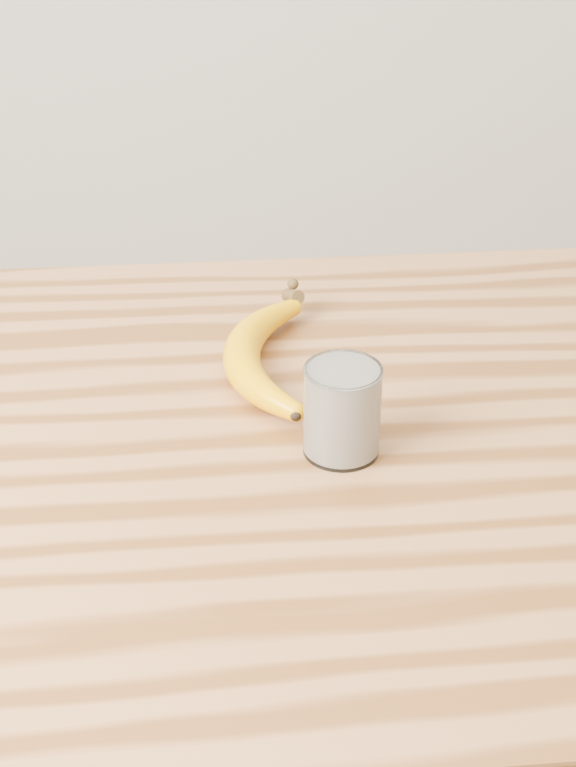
{
  "coord_description": "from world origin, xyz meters",
  "views": [
    {
      "loc": [
        -0.05,
        -0.85,
        1.48
      ],
      "look_at": [
        0.02,
        0.04,
        0.93
      ],
      "focal_mm": 50.0,
      "sensor_mm": 36.0,
      "label": 1
    }
  ],
  "objects": [
    {
      "name": "table",
      "position": [
        0.0,
        0.0,
        0.77
      ],
      "size": [
        1.2,
        0.8,
        0.9
      ],
      "color": "#9C6539",
      "rests_on": "ground"
    },
    {
      "name": "banana",
      "position": [
        -0.02,
        0.12,
        0.92
      ],
      "size": [
        0.14,
        0.33,
        0.04
      ],
      "primitive_type": null,
      "rotation": [
        0.0,
        0.0,
        -0.08
      ],
      "color": "#E99C00",
      "rests_on": "table"
    },
    {
      "name": "smoothie_glass",
      "position": [
        0.07,
        -0.03,
        0.95
      ],
      "size": [
        0.07,
        0.07,
        0.09
      ],
      "color": "white",
      "rests_on": "table"
    }
  ]
}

